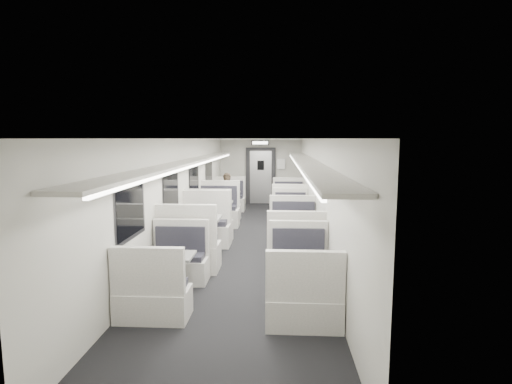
# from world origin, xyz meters

# --- Properties ---
(room) EXTENTS (3.24, 12.24, 2.64)m
(room) POSITION_xyz_m (0.00, 0.00, 1.20)
(room) COLOR black
(room) RESTS_ON ground
(booth_left_a) EXTENTS (1.05, 2.13, 1.14)m
(booth_left_a) POSITION_xyz_m (-1.00, 3.65, 0.38)
(booth_left_a) COLOR #ADADA3
(booth_left_a) RESTS_ON room
(booth_left_b) EXTENTS (1.15, 2.34, 1.25)m
(booth_left_b) POSITION_xyz_m (-1.00, 1.12, 0.42)
(booth_left_b) COLOR #ADADA3
(booth_left_b) RESTS_ON room
(booth_left_c) EXTENTS (1.16, 2.36, 1.26)m
(booth_left_c) POSITION_xyz_m (-1.00, -0.91, 0.42)
(booth_left_c) COLOR #ADADA3
(booth_left_c) RESTS_ON room
(booth_left_d) EXTENTS (0.96, 1.94, 1.04)m
(booth_left_d) POSITION_xyz_m (-1.00, -3.10, 0.35)
(booth_left_d) COLOR #ADADA3
(booth_left_d) RESTS_ON room
(booth_right_a) EXTENTS (1.04, 2.12, 1.13)m
(booth_right_a) POSITION_xyz_m (1.00, 3.48, 0.38)
(booth_right_a) COLOR #ADADA3
(booth_right_a) RESTS_ON room
(booth_right_b) EXTENTS (0.96, 1.95, 1.04)m
(booth_right_b) POSITION_xyz_m (1.00, 1.45, 0.35)
(booth_right_b) COLOR #ADADA3
(booth_right_b) RESTS_ON room
(booth_right_c) EXTENTS (1.06, 2.15, 1.15)m
(booth_right_c) POSITION_xyz_m (1.00, -0.95, 0.39)
(booth_right_c) COLOR #ADADA3
(booth_right_c) RESTS_ON room
(booth_right_d) EXTENTS (0.97, 1.97, 1.05)m
(booth_right_d) POSITION_xyz_m (1.00, -3.19, 0.35)
(booth_right_d) COLOR #ADADA3
(booth_right_d) RESTS_ON room
(passenger) EXTENTS (0.57, 0.43, 1.43)m
(passenger) POSITION_xyz_m (-0.85, 2.76, 0.71)
(passenger) COLOR black
(passenger) RESTS_ON room
(window_a) EXTENTS (0.02, 1.18, 0.84)m
(window_a) POSITION_xyz_m (-1.49, 3.40, 1.35)
(window_a) COLOR black
(window_a) RESTS_ON room
(window_b) EXTENTS (0.02, 1.18, 0.84)m
(window_b) POSITION_xyz_m (-1.49, 1.20, 1.35)
(window_b) COLOR black
(window_b) RESTS_ON room
(window_c) EXTENTS (0.02, 1.18, 0.84)m
(window_c) POSITION_xyz_m (-1.49, -1.00, 1.35)
(window_c) COLOR black
(window_c) RESTS_ON room
(window_d) EXTENTS (0.02, 1.18, 0.84)m
(window_d) POSITION_xyz_m (-1.49, -3.20, 1.35)
(window_d) COLOR black
(window_d) RESTS_ON room
(luggage_rack_left) EXTENTS (0.46, 10.40, 0.09)m
(luggage_rack_left) POSITION_xyz_m (-1.24, -0.30, 1.92)
(luggage_rack_left) COLOR #ADADA3
(luggage_rack_left) RESTS_ON room
(luggage_rack_right) EXTENTS (0.46, 10.40, 0.09)m
(luggage_rack_right) POSITION_xyz_m (1.24, -0.30, 1.92)
(luggage_rack_right) COLOR #ADADA3
(luggage_rack_right) RESTS_ON room
(vestibule_door) EXTENTS (1.10, 0.13, 2.10)m
(vestibule_door) POSITION_xyz_m (0.00, 5.93, 1.04)
(vestibule_door) COLOR black
(vestibule_door) RESTS_ON room
(exit_sign) EXTENTS (0.62, 0.12, 0.16)m
(exit_sign) POSITION_xyz_m (0.00, 5.44, 2.28)
(exit_sign) COLOR black
(exit_sign) RESTS_ON room
(wall_notice) EXTENTS (0.32, 0.02, 0.40)m
(wall_notice) POSITION_xyz_m (0.75, 5.92, 1.50)
(wall_notice) COLOR white
(wall_notice) RESTS_ON room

